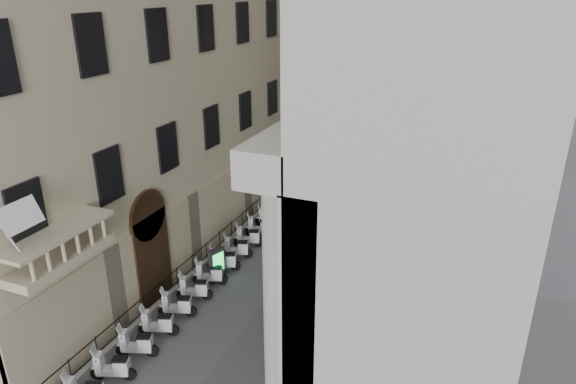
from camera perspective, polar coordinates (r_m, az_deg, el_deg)
name	(u,v)px	position (r m, az deg, el deg)	size (l,w,h in m)	color
iron_fence	(228,246)	(29.94, -6.68, -5.97)	(0.30, 28.00, 1.40)	black
blue_awning	(401,215)	(34.31, 12.44, -2.54)	(1.60, 3.00, 3.00)	navy
scooter_2	(115,379)	(21.91, -18.67, -19.12)	(0.56, 1.40, 1.50)	silver
scooter_3	(139,356)	(22.73, -16.25, -17.07)	(0.56, 1.40, 1.50)	silver
scooter_4	(160,335)	(23.60, -14.06, -15.15)	(0.56, 1.40, 1.50)	silver
scooter_5	(179,316)	(24.53, -12.06, -13.34)	(0.56, 1.40, 1.50)	silver
scooter_6	(196,299)	(25.50, -10.23, -11.66)	(0.56, 1.40, 1.50)	silver
scooter_7	(211,284)	(26.52, -8.57, -10.09)	(0.56, 1.40, 1.50)	silver
scooter_8	(225,270)	(27.58, -7.04, -8.63)	(0.56, 1.40, 1.50)	silver
scooter_9	(237,258)	(28.67, -5.64, -7.28)	(0.56, 1.40, 1.50)	silver
scooter_10	(249,246)	(29.79, -4.35, -6.02)	(0.56, 1.40, 1.50)	silver
scooter_11	(260,236)	(30.94, -3.16, -4.85)	(0.56, 1.40, 1.50)	silver
scooter_12	(270,226)	(32.12, -2.07, -3.77)	(0.56, 1.40, 1.50)	silver
scooter_13	(279,217)	(33.31, -1.05, -2.76)	(0.56, 1.40, 1.50)	silver
scooter_14	(287,208)	(34.53, -0.10, -1.82)	(0.56, 1.40, 1.50)	silver
barrier_2	(299,383)	(20.76, 1.20, -20.42)	(0.60, 2.40, 1.10)	#B3B5BB
barrier_3	(320,343)	(22.56, 3.58, -16.40)	(0.60, 2.40, 1.10)	#B3B5BB
barrier_4	(338,311)	(24.48, 5.53, -12.97)	(0.60, 2.40, 1.10)	#B3B5BB
barrier_5	(352,283)	(26.49, 7.14, -10.04)	(0.60, 2.40, 1.10)	#B3B5BB
barrier_6	(364,260)	(28.58, 8.50, -7.53)	(0.60, 2.40, 1.10)	#B3B5BB
barrier_7	(375,241)	(30.74, 9.65, -5.36)	(0.60, 2.40, 1.10)	#B3B5BB
security_tent	(311,144)	(38.76, 2.55, 5.30)	(4.13, 4.13, 3.35)	silver
street_lamp	(307,114)	(36.10, 2.17, 8.61)	(3.01, 0.40, 9.25)	#96999E
info_kiosk	(217,265)	(26.30, -7.89, -8.02)	(0.55, 0.89, 1.81)	black
pedestrian_a	(374,197)	(34.57, 9.54, -0.59)	(0.62, 0.40, 1.69)	black
pedestrian_b	(389,193)	(35.42, 11.14, -0.13)	(0.82, 0.64, 1.70)	black
pedestrian_c	(365,156)	(42.84, 8.54, 4.01)	(0.84, 0.55, 1.72)	black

